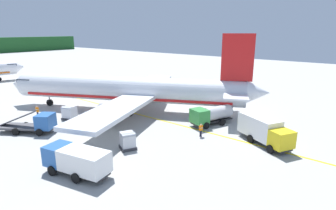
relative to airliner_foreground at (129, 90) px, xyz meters
name	(u,v)px	position (x,y,z in m)	size (l,w,h in m)	color
airliner_foreground	(129,90)	(0.00, 0.00, 0.00)	(32.71, 38.73, 11.90)	silver
service_truck_fuel	(36,124)	(-13.89, 2.08, -2.23)	(5.56, 6.76, 2.76)	#2659A5
service_truck_baggage	(76,160)	(-16.70, -10.92, -1.96)	(3.46, 6.48, 2.44)	#2659A5
service_truck_catering	(211,115)	(2.33, -13.21, -1.99)	(6.31, 3.96, 2.40)	#338C3F
service_truck_pushback	(264,130)	(0.38, -21.06, -1.76)	(5.11, 7.03, 2.96)	yellow
cargo_container_near	(128,141)	(-10.15, -10.36, -2.47)	(2.14, 2.14, 1.95)	#333338
cargo_container_mid	(69,113)	(-8.31, 3.70, -2.45)	(2.26, 2.26, 2.00)	#333338
crew_marshaller	(201,129)	(-2.26, -14.52, -2.45)	(0.62, 0.31, 1.61)	#191E33
crew_loader_left	(232,106)	(9.56, -12.70, -2.36)	(0.58, 0.40, 1.73)	#191E33
crew_loader_right	(37,111)	(-10.79, 8.04, -2.36)	(0.31, 0.62, 1.74)	#191E33
crew_supervisor	(107,121)	(-7.27, -3.38, -2.44)	(0.45, 0.53, 1.62)	#191E33
apron_guide_line	(149,117)	(-0.52, -4.49, -3.39)	(0.30, 60.00, 0.01)	yellow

